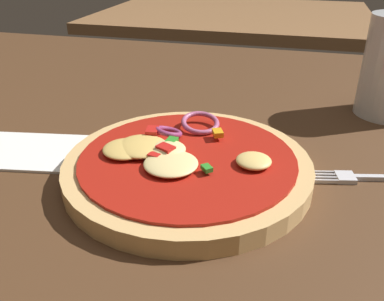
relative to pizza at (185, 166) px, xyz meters
name	(u,v)px	position (x,y,z in m)	size (l,w,h in m)	color
dining_table	(169,185)	(-0.02, 0.00, -0.03)	(1.31, 1.09, 0.03)	#4C301C
pizza	(185,166)	(0.00, 0.00, 0.00)	(0.25, 0.25, 0.04)	tan
fork	(376,178)	(0.18, 0.04, -0.01)	(0.16, 0.05, 0.01)	silver
napkin	(17,149)	(-0.20, 0.01, -0.01)	(0.17, 0.11, 0.00)	white
background_table	(235,16)	(-0.12, 1.01, -0.03)	(0.84, 0.64, 0.03)	brown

